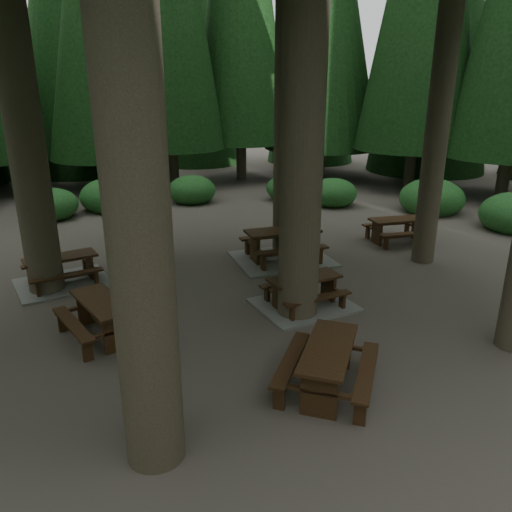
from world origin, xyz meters
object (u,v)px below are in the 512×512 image
object	(u,v)px
picnic_table_b	(103,313)
picnic_table_e	(328,361)
picnic_table_c	(283,249)
picnic_table_f	(62,275)
picnic_table_a	(304,297)
picnic_table_d	(398,226)

from	to	relation	value
picnic_table_b	picnic_table_e	distance (m)	4.46
picnic_table_c	picnic_table_f	distance (m)	5.74
picnic_table_a	picnic_table_c	size ratio (longest dim) A/B	0.83
picnic_table_b	picnic_table_d	xyz separation A→B (m)	(8.99, 3.02, -0.01)
picnic_table_f	picnic_table_c	bearing A→B (deg)	-14.37
picnic_table_d	picnic_table_e	xyz separation A→B (m)	(-5.83, -6.16, 0.02)
picnic_table_e	picnic_table_f	bearing A→B (deg)	70.40
picnic_table_a	picnic_table_b	distance (m)	4.24
picnic_table_a	picnic_table_e	world-z (taller)	picnic_table_e
picnic_table_a	picnic_table_b	xyz separation A→B (m)	(-4.23, 0.16, 0.28)
picnic_table_c	picnic_table_f	xyz separation A→B (m)	(-5.73, 0.33, -0.08)
picnic_table_a	picnic_table_d	world-z (taller)	picnic_table_d
picnic_table_a	picnic_table_c	bearing A→B (deg)	68.97
picnic_table_a	picnic_table_b	size ratio (longest dim) A/B	1.06
picnic_table_b	picnic_table_e	size ratio (longest dim) A/B	0.90
picnic_table_f	picnic_table_a	bearing A→B (deg)	-44.52
picnic_table_d	picnic_table_f	distance (m)	9.70
picnic_table_d	picnic_table_f	xyz separation A→B (m)	(-9.70, 0.08, -0.26)
picnic_table_e	picnic_table_f	distance (m)	7.36
picnic_table_f	picnic_table_e	bearing A→B (deg)	-69.27
picnic_table_b	picnic_table_e	bearing A→B (deg)	-150.87
picnic_table_d	picnic_table_a	bearing A→B (deg)	-140.15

